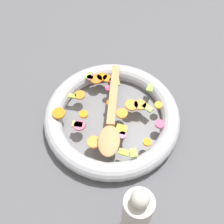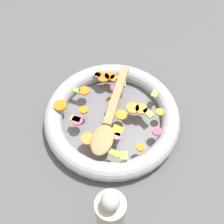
{
  "view_description": "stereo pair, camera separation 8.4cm",
  "coord_description": "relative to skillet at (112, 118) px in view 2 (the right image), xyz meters",
  "views": [
    {
      "loc": [
        0.46,
        -0.06,
        0.75
      ],
      "look_at": [
        0.0,
        0.0,
        0.05
      ],
      "focal_mm": 50.0,
      "sensor_mm": 36.0,
      "label": 1
    },
    {
      "loc": [
        0.47,
        0.03,
        0.75
      ],
      "look_at": [
        0.0,
        0.0,
        0.05
      ],
      "focal_mm": 50.0,
      "sensor_mm": 36.0,
      "label": 2
    }
  ],
  "objects": [
    {
      "name": "ground_plane",
      "position": [
        0.0,
        0.0,
        -0.02
      ],
      "size": [
        4.0,
        4.0,
        0.0
      ],
      "primitive_type": "plane",
      "color": "#4C4C51"
    },
    {
      "name": "skillet",
      "position": [
        0.0,
        0.0,
        0.0
      ],
      "size": [
        0.38,
        0.38,
        0.05
      ],
      "color": "slate",
      "rests_on": "ground_plane"
    },
    {
      "name": "chopped_vegetables",
      "position": [
        -0.01,
        -0.0,
        0.03
      ],
      "size": [
        0.29,
        0.31,
        0.01
      ],
      "color": "orange",
      "rests_on": "skillet"
    },
    {
      "name": "wooden_spoon",
      "position": [
        0.03,
        -0.01,
        0.04
      ],
      "size": [
        0.29,
        0.1,
        0.01
      ],
      "color": "#A87F51",
      "rests_on": "chopped_vegetables"
    },
    {
      "name": "pepper_mill",
      "position": [
        0.29,
        0.01,
        0.08
      ],
      "size": [
        0.06,
        0.06,
        0.22
      ],
      "color": "#B2ADA3",
      "rests_on": "ground_plane"
    }
  ]
}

